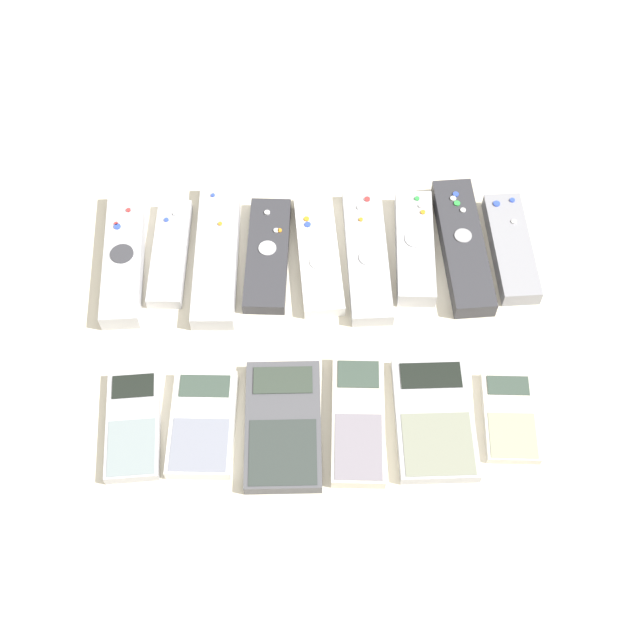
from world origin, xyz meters
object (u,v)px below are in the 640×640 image
(calculator_0, at_px, (133,425))
(calculator_3, at_px, (358,419))
(remote_0, at_px, (124,257))
(remote_3, at_px, (268,255))
(remote_1, at_px, (170,253))
(remote_7, at_px, (463,246))
(remote_5, at_px, (367,255))
(calculator_4, at_px, (434,418))
(remote_2, at_px, (217,253))
(remote_4, at_px, (317,253))
(remote_6, at_px, (415,247))
(remote_8, at_px, (511,248))
(calculator_2, at_px, (283,425))
(calculator_5, at_px, (510,417))
(calculator_1, at_px, (202,424))

(calculator_0, bearing_deg, calculator_3, -3.29)
(remote_0, bearing_deg, remote_3, -1.62)
(calculator_3, bearing_deg, remote_1, 136.44)
(remote_7, distance_m, calculator_0, 0.47)
(remote_5, relative_size, calculator_4, 1.33)
(remote_2, distance_m, calculator_3, 0.29)
(calculator_0, bearing_deg, remote_5, 36.08)
(remote_0, relative_size, remote_2, 0.93)
(remote_4, distance_m, remote_6, 0.13)
(remote_8, bearing_deg, calculator_2, -143.06)
(remote_1, bearing_deg, remote_4, 0.59)
(calculator_4, bearing_deg, calculator_5, -0.03)
(calculator_4, xyz_separation_m, calculator_5, (0.09, 0.00, -0.00))
(calculator_5, bearing_deg, remote_8, 84.93)
(remote_1, distance_m, remote_8, 0.44)
(calculator_0, bearing_deg, calculator_2, -5.12)
(remote_5, distance_m, calculator_5, 0.28)
(remote_7, xyz_separation_m, calculator_2, (-0.23, -0.24, -0.00))
(remote_8, bearing_deg, remote_2, 177.50)
(remote_3, bearing_deg, remote_5, 1.25)
(remote_5, relative_size, remote_8, 1.25)
(remote_2, bearing_deg, calculator_3, -52.99)
(remote_7, bearing_deg, remote_2, 177.31)
(remote_2, height_order, calculator_0, remote_2)
(remote_0, xyz_separation_m, remote_7, (0.43, 0.01, -0.00))
(remote_1, distance_m, remote_4, 0.19)
(remote_8, bearing_deg, remote_6, 176.07)
(remote_3, xyz_separation_m, calculator_1, (-0.07, -0.24, 0.00))
(remote_4, bearing_deg, calculator_1, -123.83)
(remote_1, bearing_deg, calculator_2, -57.29)
(remote_8, xyz_separation_m, calculator_0, (-0.46, -0.24, -0.00))
(remote_1, xyz_separation_m, remote_4, (0.19, -0.00, 0.00))
(remote_7, relative_size, calculator_5, 1.81)
(calculator_0, bearing_deg, remote_0, 94.20)
(calculator_3, distance_m, calculator_5, 0.18)
(remote_1, height_order, remote_8, remote_8)
(remote_6, distance_m, calculator_0, 0.42)
(remote_0, height_order, calculator_0, remote_0)
(calculator_0, bearing_deg, remote_8, 23.50)
(calculator_4, bearing_deg, calculator_2, -178.78)
(remote_4, height_order, calculator_4, remote_4)
(calculator_0, distance_m, calculator_5, 0.43)
(calculator_2, bearing_deg, calculator_5, 1.37)
(remote_2, height_order, remote_6, remote_6)
(remote_0, distance_m, remote_8, 0.50)
(remote_4, height_order, calculator_0, remote_4)
(remote_0, bearing_deg, remote_6, -1.08)
(remote_1, distance_m, remote_7, 0.38)
(remote_2, height_order, remote_5, remote_2)
(remote_5, xyz_separation_m, calculator_1, (-0.20, -0.23, -0.00))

